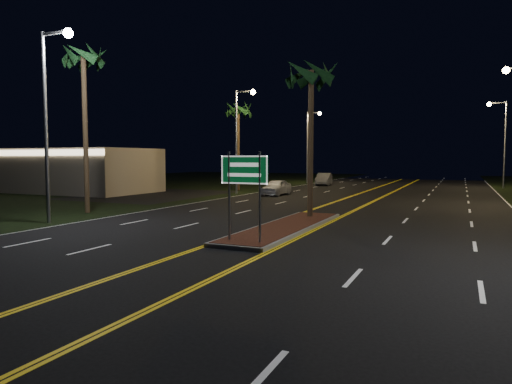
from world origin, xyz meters
The scene contains 14 objects.
ground centered at (0.00, 0.00, 0.00)m, with size 120.00×120.00×0.00m, color black.
grass_left centered at (-30.00, 25.00, 0.00)m, with size 40.00×110.00×0.01m, color black.
median_island centered at (0.00, 7.00, 0.08)m, with size 2.25×10.25×0.17m.
highway_sign centered at (0.00, 2.80, 2.40)m, with size 1.80×0.08×3.20m.
commercial_building centered at (-26.00, 19.99, 2.00)m, with size 15.00×8.12×4.00m.
streetlight_left_near centered at (-10.61, 4.00, 5.66)m, with size 1.91×0.44×9.00m.
streetlight_left_mid centered at (-10.61, 24.00, 5.66)m, with size 1.91×0.44×9.00m.
streetlight_left_far centered at (-10.61, 44.00, 5.66)m, with size 1.91×0.44×9.00m.
streetlight_right_far centered at (10.61, 42.00, 5.66)m, with size 1.91×0.44×9.00m.
palm_median centered at (0.00, 10.50, 7.28)m, with size 2.40×2.40×8.30m.
palm_left_near centered at (-12.50, 8.00, 8.68)m, with size 2.40×2.40×9.80m.
palm_left_far centered at (-12.80, 28.00, 7.75)m, with size 2.40×2.40×8.80m.
car_near centered at (-7.34, 24.29, 0.78)m, with size 2.02×4.70×1.57m, color silver.
car_far centered at (-7.70, 40.21, 0.81)m, with size 2.09×4.88×1.63m, color #A9ADB3.
Camera 1 is at (6.99, -11.68, 3.09)m, focal length 32.00 mm.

